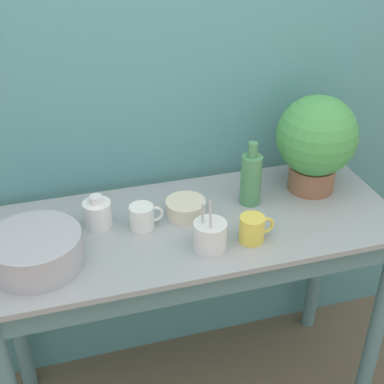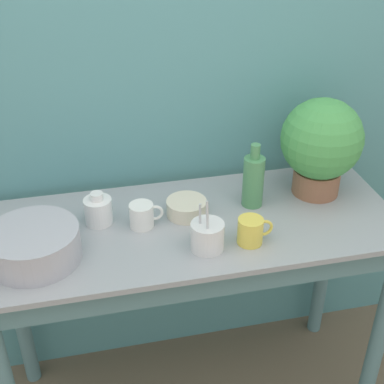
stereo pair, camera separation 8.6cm
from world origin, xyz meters
name	(u,v)px [view 1 (the left image)]	position (x,y,z in m)	size (l,w,h in m)	color
wall_back	(166,96)	(0.00, 0.62, 1.20)	(6.00, 0.05, 2.40)	teal
counter_table	(194,270)	(0.00, 0.26, 0.69)	(1.41, 0.57, 0.88)	slate
potted_plant	(316,140)	(0.48, 0.38, 1.07)	(0.29, 0.29, 0.36)	#8C5B42
bowl_wash_large	(36,250)	(-0.51, 0.20, 0.93)	(0.28, 0.28, 0.10)	#A8A8B2
bottle_tall	(251,178)	(0.23, 0.35, 0.97)	(0.07, 0.07, 0.23)	#4C8C59
bottle_short	(98,213)	(-0.30, 0.35, 0.92)	(0.09, 0.09, 0.11)	white
mug_white	(143,217)	(-0.16, 0.30, 0.92)	(0.11, 0.08, 0.08)	white
mug_yellow	(253,229)	(0.16, 0.14, 0.92)	(0.12, 0.08, 0.09)	#E5CC4C
bowl_small_cream	(186,208)	(-0.01, 0.34, 0.90)	(0.14, 0.14, 0.05)	beige
utensil_cup	(210,235)	(0.02, 0.14, 0.92)	(0.11, 0.11, 0.18)	silver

